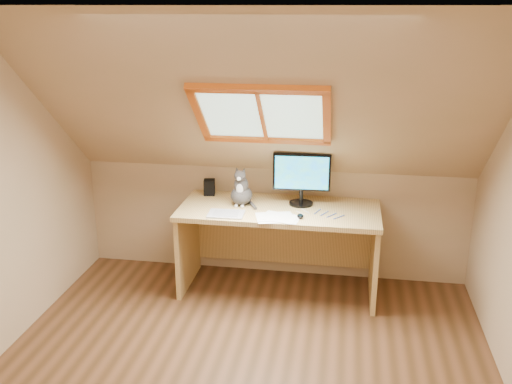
# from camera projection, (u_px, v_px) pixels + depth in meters

# --- Properties ---
(room_shell) EXTENTS (3.52, 3.52, 2.41)m
(room_shell) POSITION_uv_depth(u_px,v_px,m) (232.00, 185.00, 3.24)
(room_shell) COLOR tan
(room_shell) RESTS_ON ground
(desk) EXTENTS (1.69, 0.74, 0.77)m
(desk) POSITION_uv_depth(u_px,v_px,m) (280.00, 230.00, 4.95)
(desk) COLOR #DBB268
(desk) RESTS_ON ground
(monitor) EXTENTS (0.49, 0.21, 0.45)m
(monitor) POSITION_uv_depth(u_px,v_px,m) (302.00, 176.00, 4.81)
(monitor) COLOR black
(monitor) RESTS_ON desk
(cat) EXTENTS (0.19, 0.23, 0.34)m
(cat) POSITION_uv_depth(u_px,v_px,m) (241.00, 191.00, 4.86)
(cat) COLOR #46413E
(cat) RESTS_ON desk
(desk_speaker) EXTENTS (0.11, 0.11, 0.14)m
(desk_speaker) POSITION_uv_depth(u_px,v_px,m) (209.00, 187.00, 5.13)
(desk_speaker) COLOR black
(desk_speaker) RESTS_ON desk
(graphics_tablet) EXTENTS (0.30, 0.22, 0.01)m
(graphics_tablet) POSITION_uv_depth(u_px,v_px,m) (226.00, 214.00, 4.65)
(graphics_tablet) COLOR #B2B2B7
(graphics_tablet) RESTS_ON desk
(mouse) EXTENTS (0.06, 0.10, 0.03)m
(mouse) POSITION_uv_depth(u_px,v_px,m) (300.00, 216.00, 4.59)
(mouse) COLOR black
(mouse) RESTS_ON desk
(papers) EXTENTS (0.35, 0.30, 0.01)m
(papers) POSITION_uv_depth(u_px,v_px,m) (271.00, 218.00, 4.57)
(papers) COLOR white
(papers) RESTS_ON desk
(cables) EXTENTS (0.51, 0.26, 0.01)m
(cables) POSITION_uv_depth(u_px,v_px,m) (316.00, 214.00, 4.65)
(cables) COLOR silver
(cables) RESTS_ON desk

